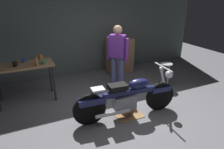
% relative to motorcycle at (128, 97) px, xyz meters
% --- Properties ---
extents(ground_plane, '(12.00, 12.00, 0.00)m').
position_rel_motorcycle_xyz_m(ground_plane, '(0.03, 0.07, -0.45)').
color(ground_plane, slate).
extents(back_wall, '(8.00, 0.12, 3.10)m').
position_rel_motorcycle_xyz_m(back_wall, '(0.03, 2.87, 1.10)').
color(back_wall, '#56605B').
rests_on(back_wall, ground_plane).
extents(workbench, '(1.30, 0.64, 0.90)m').
position_rel_motorcycle_xyz_m(workbench, '(-1.79, 1.59, 0.34)').
color(workbench, '#99724C').
rests_on(workbench, ground_plane).
extents(motorcycle, '(2.19, 0.60, 1.00)m').
position_rel_motorcycle_xyz_m(motorcycle, '(0.00, 0.00, 0.00)').
color(motorcycle, black).
rests_on(motorcycle, ground_plane).
extents(person_standing, '(0.42, 0.44, 1.67)m').
position_rel_motorcycle_xyz_m(person_standing, '(0.40, 1.27, 0.48)').
color(person_standing, '#53588D').
rests_on(person_standing, ground_plane).
extents(shop_stool, '(0.32, 0.32, 0.64)m').
position_rel_motorcycle_xyz_m(shop_stool, '(1.67, 0.89, 0.05)').
color(shop_stool, '#B2B2B7').
rests_on(shop_stool, ground_plane).
extents(wooden_dresser, '(0.80, 0.47, 1.10)m').
position_rel_motorcycle_xyz_m(wooden_dresser, '(1.03, 2.37, 0.10)').
color(wooden_dresser, '#99724C').
rests_on(wooden_dresser, ground_plane).
extents(drip_tray, '(0.56, 0.40, 0.01)m').
position_rel_motorcycle_xyz_m(drip_tray, '(0.04, 0.00, -0.44)').
color(drip_tray, olive).
rests_on(drip_tray, ground_plane).
extents(mug_black_matte, '(0.13, 0.09, 0.11)m').
position_rel_motorcycle_xyz_m(mug_black_matte, '(-1.95, 1.53, 0.51)').
color(mug_black_matte, black).
rests_on(mug_black_matte, workbench).
extents(mug_blue_enamel, '(0.11, 0.08, 0.09)m').
position_rel_motorcycle_xyz_m(mug_blue_enamel, '(-1.76, 1.76, 0.50)').
color(mug_blue_enamel, '#2D51AD').
rests_on(mug_blue_enamel, workbench).
extents(mug_orange_travel, '(0.12, 0.08, 0.11)m').
position_rel_motorcycle_xyz_m(mug_orange_travel, '(-1.38, 1.83, 0.51)').
color(mug_orange_travel, orange).
rests_on(mug_orange_travel, workbench).
extents(mug_green_speckled, '(0.12, 0.08, 0.11)m').
position_rel_motorcycle_xyz_m(mug_green_speckled, '(-1.36, 1.43, 0.50)').
color(mug_green_speckled, '#3D7F4C').
rests_on(mug_green_speckled, workbench).
extents(bottle, '(0.06, 0.06, 0.24)m').
position_rel_motorcycle_xyz_m(bottle, '(-1.51, 1.38, 0.55)').
color(bottle, olive).
rests_on(bottle, workbench).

